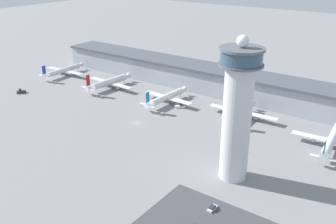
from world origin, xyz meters
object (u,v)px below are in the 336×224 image
Objects in this scene: control_tower at (237,110)px; service_truck_fuel at (180,106)px; airplane_gate_delta at (242,112)px; airplane_gate_alpha at (64,70)px; car_silver_sedan at (212,208)px; airplane_gate_charlie at (167,97)px; service_truck_catering at (21,92)px; airplane_gate_bravo at (109,82)px; airplane_gate_echo at (331,141)px.

control_tower is 83.45m from service_truck_fuel.
airplane_gate_delta is (-23.21, 57.70, -26.10)m from control_tower.
airplane_gate_alpha is 189.92m from car_silver_sedan.
airplane_gate_alpha is at bearing 179.10° from airplane_gate_charlie.
service_truck_catering is (-137.59, -48.14, -2.87)m from airplane_gate_delta.
airplane_gate_charlie is at bearing 144.07° from control_tower.
airplane_gate_charlie is 6.11× the size of service_truck_catering.
airplane_gate_alpha is 1.03× the size of airplane_gate_charlie.
airplane_gate_bravo is 1.03× the size of airplane_gate_charlie.
airplane_gate_bravo is 6.36× the size of service_truck_fuel.
control_tower is 1.51× the size of airplane_gate_alpha.
control_tower is 38.38m from car_silver_sedan.
airplane_gate_alpha reaches higher than car_silver_sedan.
control_tower is 67.45m from airplane_gate_delta.
service_truck_catering is at bearing 168.42° from car_silver_sedan.
airplane_gate_delta reaches higher than airplane_gate_echo.
control_tower is 61.42m from airplane_gate_echo.
airplane_gate_delta is at bearing 169.97° from airplane_gate_echo.
airplane_gate_echo reaches higher than airplane_gate_charlie.
airplane_gate_alpha is at bearing 178.51° from service_truck_fuel.
airplane_gate_alpha is at bearing 178.52° from airplane_gate_bravo.
airplane_gate_echo is 76.61m from car_silver_sedan.
control_tower is at bearing -23.28° from airplane_gate_bravo.
airplane_gate_charlie reaches higher than service_truck_catering.
airplane_gate_bravo reaches higher than airplane_gate_charlie.
airplane_gate_alpha is at bearing 101.04° from service_truck_catering.
car_silver_sedan is at bearing -80.19° from control_tower.
service_truck_fuel is at bearing 21.94° from service_truck_catering.
airplane_gate_echo is at bearing 72.80° from car_silver_sedan.
airplane_gate_charlie reaches higher than service_truck_fuel.
airplane_gate_alpha is 0.98× the size of airplane_gate_delta.
airplane_gate_delta reaches higher than service_truck_catering.
service_truck_catering is at bearing -168.17° from airplane_gate_echo.
service_truck_catering is at bearing -78.96° from airplane_gate_alpha.
airplane_gate_bravo is 145.85m from car_silver_sedan.
service_truck_catering is 1.01× the size of service_truck_fuel.
airplane_gate_alpha is at bearing 162.61° from control_tower.
airplane_gate_delta reaches higher than airplane_gate_charlie.
airplane_gate_charlie reaches higher than airplane_gate_alpha.
airplane_gate_charlie is 11.47m from service_truck_fuel.
airplane_gate_bravo is 8.27× the size of car_silver_sedan.
airplane_gate_delta is at bearing 3.52° from airplane_gate_bravo.
airplane_gate_charlie is at bearing -0.90° from airplane_gate_alpha.
control_tower is at bearing -17.39° from airplane_gate_alpha.
airplane_gate_echo is at bearing -1.21° from airplane_gate_alpha.
airplane_gate_alpha is 6.27× the size of service_truck_catering.
airplane_gate_bravo reaches higher than service_truck_fuel.
car_silver_sedan is (164.99, -33.80, -0.50)m from service_truck_catering.
airplane_gate_alpha is 98.29m from airplane_gate_charlie.
control_tower is at bearing -68.09° from airplane_gate_delta.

